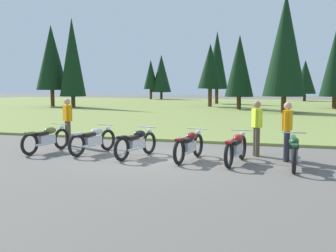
# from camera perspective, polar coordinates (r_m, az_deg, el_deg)

# --- Properties ---
(ground_plane) EXTENTS (140.00, 140.00, 0.00)m
(ground_plane) POSITION_cam_1_polar(r_m,az_deg,el_deg) (12.10, -0.85, -4.52)
(ground_plane) COLOR #605B54
(grass_moorland) EXTENTS (80.00, 44.00, 0.10)m
(grass_moorland) POSITION_cam_1_polar(r_m,az_deg,el_deg) (36.97, 11.53, 2.37)
(grass_moorland) COLOR olive
(grass_moorland) RESTS_ON ground
(forest_treeline) EXTENTS (41.76, 27.10, 8.72)m
(forest_treeline) POSITION_cam_1_polar(r_m,az_deg,el_deg) (40.03, 18.42, 8.79)
(forest_treeline) COLOR #47331E
(forest_treeline) RESTS_ON ground
(motorcycle_olive) EXTENTS (0.66, 2.08, 0.88)m
(motorcycle_olive) POSITION_cam_1_polar(r_m,az_deg,el_deg) (13.74, -16.43, -1.67)
(motorcycle_olive) COLOR black
(motorcycle_olive) RESTS_ON ground
(motorcycle_silver) EXTENTS (0.78, 2.05, 0.88)m
(motorcycle_silver) POSITION_cam_1_polar(r_m,az_deg,el_deg) (13.12, -10.29, -1.87)
(motorcycle_silver) COLOR black
(motorcycle_silver) RESTS_ON ground
(motorcycle_black) EXTENTS (0.74, 2.07, 0.88)m
(motorcycle_black) POSITION_cam_1_polar(r_m,az_deg,el_deg) (12.25, -4.38, -2.33)
(motorcycle_black) COLOR black
(motorcycle_black) RESTS_ON ground
(motorcycle_maroon) EXTENTS (0.62, 2.09, 0.88)m
(motorcycle_maroon) POSITION_cam_1_polar(r_m,az_deg,el_deg) (11.74, 2.96, -2.68)
(motorcycle_maroon) COLOR black
(motorcycle_maroon) RESTS_ON ground
(motorcycle_red) EXTENTS (0.62, 2.10, 0.88)m
(motorcycle_red) POSITION_cam_1_polar(r_m,az_deg,el_deg) (11.43, 9.41, -2.98)
(motorcycle_red) COLOR black
(motorcycle_red) RESTS_ON ground
(motorcycle_british_green) EXTENTS (0.62, 2.10, 0.88)m
(motorcycle_british_green) POSITION_cam_1_polar(r_m,az_deg,el_deg) (11.14, 17.00, -3.38)
(motorcycle_british_green) COLOR black
(motorcycle_british_green) RESTS_ON ground
(rider_checking_bike) EXTENTS (0.44, 0.40, 1.67)m
(rider_checking_bike) POSITION_cam_1_polar(r_m,az_deg,el_deg) (14.93, -13.71, 0.95)
(rider_checking_bike) COLOR #4C4233
(rider_checking_bike) RESTS_ON ground
(rider_near_row_end) EXTENTS (0.35, 0.51, 1.67)m
(rider_near_row_end) POSITION_cam_1_polar(r_m,az_deg,el_deg) (12.67, 12.17, 0.15)
(rider_near_row_end) COLOR #4C4233
(rider_near_row_end) RESTS_ON ground
(rider_with_back_turned) EXTENTS (0.28, 0.54, 1.67)m
(rider_with_back_turned) POSITION_cam_1_polar(r_m,az_deg,el_deg) (12.02, 16.16, -0.25)
(rider_with_back_turned) COLOR #2D2D38
(rider_with_back_turned) RESTS_ON ground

